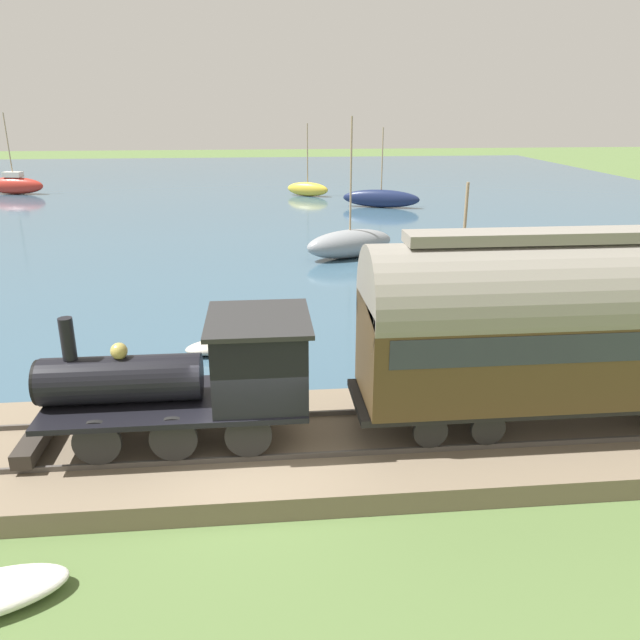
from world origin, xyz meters
name	(u,v)px	position (x,y,z in m)	size (l,w,h in m)	color
ground_plane	(254,485)	(0.00, 0.00, 0.00)	(200.00, 200.00, 0.00)	#516B38
harbor_water	(256,196)	(43.78, 0.00, 0.00)	(80.00, 80.00, 0.01)	#38566B
rail_embankment	(253,448)	(1.08, 0.00, 0.25)	(4.79, 56.00, 0.62)	#756651
steam_locomotive	(206,372)	(1.08, 0.95, 2.20)	(2.47, 6.22, 2.90)	black
passenger_coach	(581,321)	(1.08, -7.43, 3.08)	(2.51, 10.25, 4.54)	black
sailboat_navy	(381,198)	(36.30, -9.67, 0.70)	(3.01, 5.95, 5.95)	#192347
sailboat_gray	(350,243)	(20.23, -4.95, 0.76)	(3.44, 5.22, 7.08)	gray
sailboat_red	(14,185)	(46.73, 21.19, 0.81)	(2.42, 5.47, 6.88)	#B72D23
sailboat_yellow	(308,189)	(43.03, -4.51, 0.63)	(2.77, 3.82, 6.03)	gold
sailboat_green	(457,328)	(7.74, -6.82, 0.50)	(2.69, 3.78, 5.36)	#236B42
rowboat_near_shore	(567,316)	(9.55, -11.62, 0.17)	(2.48, 2.75, 0.32)	beige
rowboat_off_pier	(221,346)	(7.61, 1.08, 0.22)	(1.67, 2.52, 0.43)	#B7B2A3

